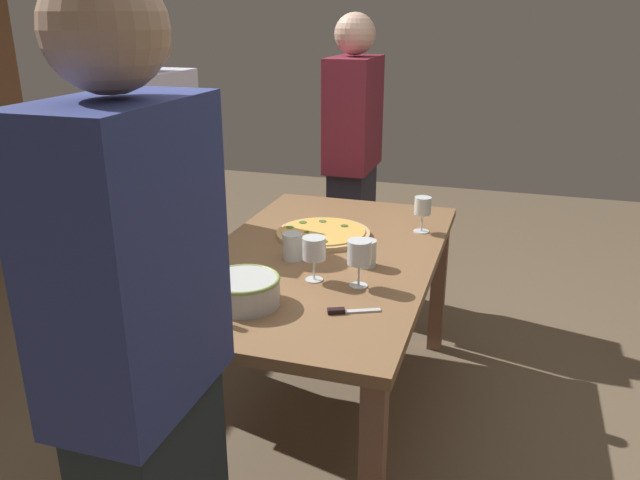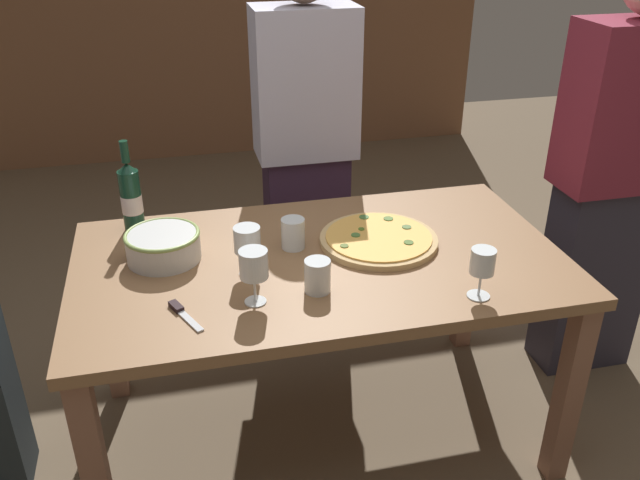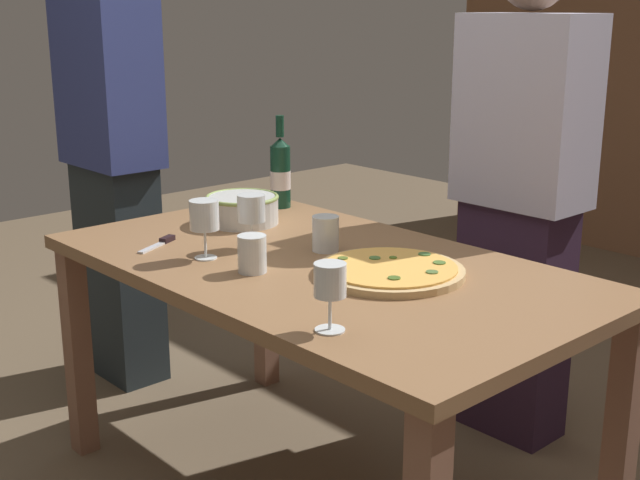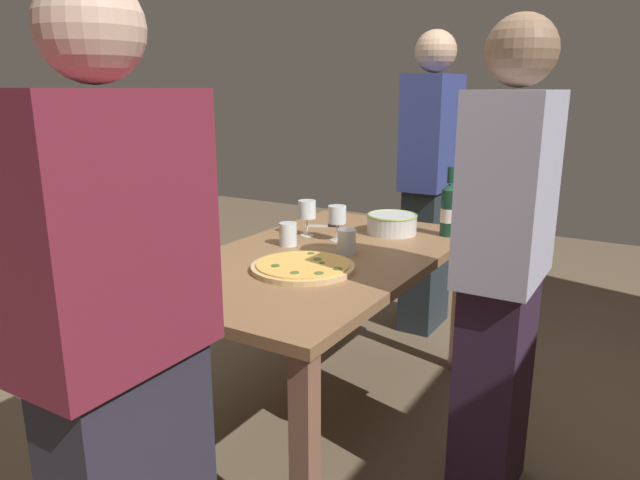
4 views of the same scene
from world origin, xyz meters
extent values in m
plane|color=brown|center=(0.00, 0.00, 0.00)|extent=(8.00, 8.00, 0.00)
cube|color=olive|center=(0.00, 0.00, 0.73)|extent=(1.60, 0.90, 0.04)
cube|color=#8C5E48|center=(-0.74, -0.40, 0.35)|extent=(0.07, 0.07, 0.71)
cube|color=#8C5E48|center=(0.74, -0.40, 0.35)|extent=(0.07, 0.07, 0.71)
cube|color=#8C5E48|center=(-0.74, 0.40, 0.35)|extent=(0.07, 0.07, 0.71)
cube|color=#8C5E48|center=(0.74, 0.40, 0.35)|extent=(0.07, 0.07, 0.71)
cylinder|color=tan|center=(0.22, 0.05, 0.76)|extent=(0.40, 0.40, 0.02)
cylinder|color=#F5B450|center=(0.22, 0.05, 0.77)|extent=(0.36, 0.36, 0.01)
cylinder|color=#527239|center=(0.33, 0.09, 0.78)|extent=(0.03, 0.03, 0.00)
cylinder|color=#497637|center=(0.14, 0.07, 0.78)|extent=(0.03, 0.03, 0.00)
cylinder|color=#466424|center=(0.30, -0.02, 0.78)|extent=(0.03, 0.03, 0.00)
cylinder|color=#4F722F|center=(0.29, 0.17, 0.78)|extent=(0.03, 0.03, 0.00)
cylinder|color=#467539|center=(0.21, 0.20, 0.78)|extent=(0.03, 0.03, 0.00)
cylinder|color=#516725|center=(0.08, 0.01, 0.78)|extent=(0.03, 0.03, 0.00)
cylinder|color=#4A6F21|center=(0.17, 0.11, 0.78)|extent=(0.02, 0.02, 0.00)
cylinder|color=silver|center=(-0.50, 0.11, 0.80)|extent=(0.24, 0.24, 0.09)
torus|color=#90AD59|center=(-0.50, 0.11, 0.84)|extent=(0.24, 0.24, 0.01)
cylinder|color=#133927|center=(-0.59, 0.35, 0.86)|extent=(0.07, 0.07, 0.22)
cone|color=#133927|center=(-0.59, 0.35, 0.98)|extent=(0.07, 0.07, 0.03)
cylinder|color=#133927|center=(-0.59, 0.35, 1.04)|extent=(0.03, 0.03, 0.08)
cylinder|color=silver|center=(-0.59, 0.35, 0.85)|extent=(0.07, 0.07, 0.07)
cylinder|color=white|center=(-0.25, -0.22, 0.75)|extent=(0.06, 0.06, 0.00)
cylinder|color=white|center=(-0.25, -0.22, 0.80)|extent=(0.01, 0.01, 0.08)
cylinder|color=white|center=(-0.25, -0.22, 0.88)|extent=(0.08, 0.08, 0.08)
cylinder|color=maroon|center=(-0.25, -0.22, 0.85)|extent=(0.07, 0.07, 0.03)
cylinder|color=white|center=(-0.24, -0.05, 0.75)|extent=(0.06, 0.06, 0.00)
cylinder|color=white|center=(-0.24, -0.05, 0.79)|extent=(0.01, 0.01, 0.08)
cylinder|color=white|center=(-0.24, -0.05, 0.87)|extent=(0.08, 0.08, 0.08)
cylinder|color=white|center=(0.40, -0.34, 0.75)|extent=(0.07, 0.07, 0.00)
cylinder|color=white|center=(0.40, -0.34, 0.79)|extent=(0.01, 0.01, 0.08)
cylinder|color=white|center=(0.40, -0.34, 0.87)|extent=(0.07, 0.07, 0.08)
cylinder|color=white|center=(-0.05, -0.20, 0.80)|extent=(0.08, 0.08, 0.10)
cylinder|color=white|center=(-0.07, 0.09, 0.80)|extent=(0.08, 0.08, 0.10)
cube|color=silver|center=(-0.44, -0.28, 0.75)|extent=(0.07, 0.12, 0.01)
cube|color=black|center=(-0.47, -0.20, 0.76)|extent=(0.05, 0.06, 0.02)
cube|color=maroon|center=(1.20, 0.18, 1.13)|extent=(0.45, 0.24, 0.61)
sphere|color=beige|center=(1.20, 0.18, 1.55)|extent=(0.22, 0.22, 0.22)
cube|color=#252F34|center=(-1.20, 0.03, 0.43)|extent=(0.35, 0.20, 0.86)
cube|color=navy|center=(-1.20, 0.03, 1.19)|extent=(0.41, 0.24, 0.65)
sphere|color=tan|center=(-1.20, 0.03, 1.63)|extent=(0.23, 0.23, 0.23)
cube|color=#311E35|center=(0.12, 0.79, 0.41)|extent=(0.36, 0.20, 0.82)
cube|color=silver|center=(0.12, 0.79, 1.12)|extent=(0.42, 0.24, 0.61)
sphere|color=#8E6C51|center=(0.12, 0.79, 1.54)|extent=(0.22, 0.22, 0.22)
camera|label=1|loc=(-2.22, -0.70, 1.66)|focal=35.40mm
camera|label=2|loc=(-0.44, -1.86, 1.82)|focal=37.36mm
camera|label=3|loc=(1.69, -1.55, 1.45)|focal=47.62mm
camera|label=4|loc=(2.02, 1.21, 1.43)|focal=32.48mm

